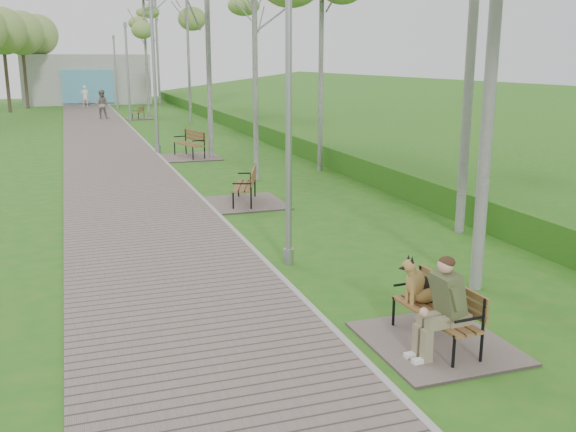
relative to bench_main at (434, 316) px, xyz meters
name	(u,v)px	position (x,y,z in m)	size (l,w,h in m)	color
ground	(378,376)	(-1.03, -0.48, -0.43)	(120.00, 120.00, 0.00)	#246618
walkway	(108,148)	(-2.78, 21.02, -0.41)	(3.50, 67.00, 0.04)	#6D5F58
kerb	(150,146)	(-1.03, 21.02, -0.40)	(0.10, 67.00, 0.05)	#999993
embankment	(416,140)	(10.97, 19.52, -0.43)	(14.00, 70.00, 1.60)	#457420
building_north	(86,79)	(-2.53, 50.49, 1.57)	(10.00, 5.20, 4.00)	#9E9E99
bench_main	(434,316)	(0.00, 0.00, 0.00)	(1.75, 1.94, 1.52)	#6D5F58
bench_second	(245,196)	(-0.09, 8.97, -0.21)	(1.89, 2.10, 1.16)	#6D5F58
bench_third	(189,151)	(0.01, 17.38, -0.19)	(2.04, 2.27, 1.25)	#6D5F58
bench_far	(139,116)	(-0.06, 34.48, -0.25)	(1.54, 1.71, 0.95)	#6D5F58
lamp_post_near	(289,137)	(-0.64, 3.89, 1.89)	(0.19, 0.19, 4.95)	#919398
lamp_post_second	(155,83)	(-0.95, 19.00, 2.30)	(0.23, 0.23, 5.82)	#919398
lamp_post_third	(128,76)	(-0.67, 33.29, 2.25)	(0.22, 0.22, 5.72)	#919398
lamp_post_far	(116,75)	(-0.67, 42.92, 2.05)	(0.20, 0.20, 5.30)	#919398
pedestrian_near	(85,96)	(-2.87, 45.79, 0.42)	(0.61, 0.40, 1.68)	silver
pedestrian_far	(102,104)	(-2.19, 35.19, 0.47)	(0.87, 0.68, 1.79)	gray
birch_distant_a	(144,15)	(0.80, 36.27, 5.92)	(2.40, 2.40, 8.08)	silver
birch_distant_b	(155,6)	(2.94, 46.68, 7.24)	(2.77, 2.77, 9.76)	silver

